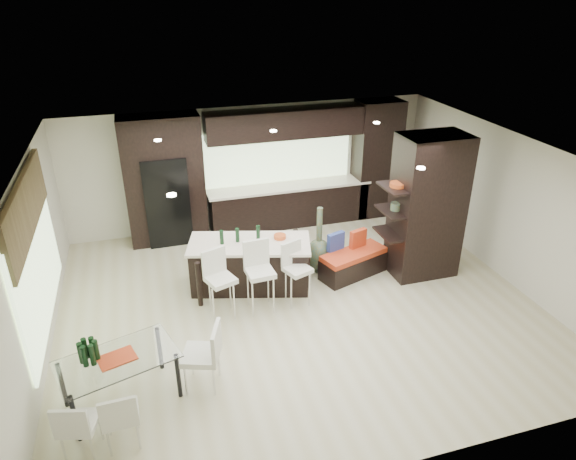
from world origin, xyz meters
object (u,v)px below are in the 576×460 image
object	(u,v)px
dining_table	(121,380)
chair_near	(121,418)
stool_left	(221,291)
stool_right	(297,280)
stool_mid	(260,284)
floor_vase	(319,240)
kitchen_island	(250,264)
bench	(353,263)
chair_far	(80,427)
chair_end	(201,359)

from	to	relation	value
dining_table	chair_near	xyz separation A→B (m)	(0.00, -0.71, 0.04)
stool_left	stool_right	distance (m)	1.32
stool_mid	stool_left	bearing A→B (deg)	175.59
floor_vase	stool_left	bearing A→B (deg)	-154.91
kitchen_island	bench	world-z (taller)	kitchen_island
floor_vase	chair_far	bearing A→B (deg)	-142.11
bench	chair_far	xyz separation A→B (m)	(-4.69, -2.84, 0.14)
dining_table	chair_far	world-z (taller)	chair_far
chair_near	chair_end	size ratio (longest dim) A/B	0.87
kitchen_island	floor_vase	bearing A→B (deg)	23.26
chair_near	kitchen_island	bearing A→B (deg)	51.00
dining_table	chair_near	distance (m)	0.71
stool_left	dining_table	world-z (taller)	stool_left
chair_far	chair_end	size ratio (longest dim) A/B	0.86
stool_left	dining_table	size ratio (longest dim) A/B	0.65
floor_vase	chair_far	size ratio (longest dim) A/B	1.70
dining_table	bench	bearing A→B (deg)	9.57
stool_left	stool_mid	world-z (taller)	stool_mid
stool_left	bench	bearing A→B (deg)	-7.59
stool_mid	kitchen_island	bearing A→B (deg)	86.41
kitchen_island	chair_near	size ratio (longest dim) A/B	2.72
stool_right	dining_table	size ratio (longest dim) A/B	0.61
bench	chair_end	bearing A→B (deg)	-164.17
floor_vase	kitchen_island	bearing A→B (deg)	-172.40
stool_left	bench	world-z (taller)	stool_left
bench	chair_near	xyz separation A→B (m)	(-4.23, -2.84, 0.14)
dining_table	chair_end	distance (m)	1.07
stool_mid	chair_far	bearing A→B (deg)	-144.27
bench	chair_end	distance (m)	3.82
chair_far	stool_left	bearing A→B (deg)	62.59
kitchen_island	stool_mid	distance (m)	0.78
chair_end	chair_near	bearing A→B (deg)	143.36
bench	chair_end	world-z (taller)	chair_end
stool_left	chair_far	size ratio (longest dim) A/B	1.24
stool_left	chair_far	distance (m)	3.07
floor_vase	chair_near	distance (m)	4.88
stool_mid	chair_near	size ratio (longest dim) A/B	1.27
stool_left	stool_mid	xyz separation A→B (m)	(0.66, -0.01, 0.02)
stool_mid	bench	size ratio (longest dim) A/B	0.77
stool_mid	chair_far	xyz separation A→B (m)	(-2.74, -2.24, -0.11)
stool_mid	chair_far	world-z (taller)	stool_mid
floor_vase	chair_near	world-z (taller)	floor_vase
kitchen_island	stool_left	bearing A→B (deg)	-114.77
dining_table	stool_left	bearing A→B (deg)	26.56
bench	dining_table	bearing A→B (deg)	-171.40
kitchen_island	bench	xyz separation A→B (m)	(1.95, -0.19, -0.20)
kitchen_island	chair_end	bearing A→B (deg)	-101.88
chair_near	chair_end	bearing A→B (deg)	31.58
dining_table	chair_end	size ratio (longest dim) A/B	1.64
stool_mid	stool_right	size ratio (longest dim) A/B	1.11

